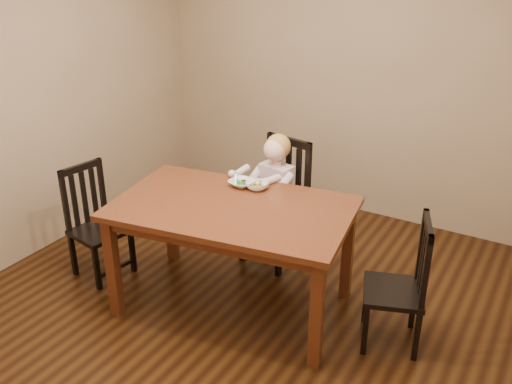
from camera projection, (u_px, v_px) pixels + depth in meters
The scene contains 9 objects.
room at pixel (241, 137), 3.71m from camera, with size 4.01×4.01×2.71m.
dining_table at pixel (232, 218), 4.01m from camera, with size 1.79×1.24×0.83m.
chair_child at pixel (278, 204), 4.74m from camera, with size 0.52×0.50×1.05m.
chair_left at pixel (96, 224), 4.55m from camera, with size 0.44×0.46×0.92m.
chair_right at pixel (401, 286), 3.75m from camera, with size 0.50×0.51×0.93m.
toddler at pixel (275, 188), 4.64m from camera, with size 0.35×0.44×0.61m, color silver, non-canonical shape.
bowl_peas at pixel (242, 183), 4.27m from camera, with size 0.18×0.18×0.04m, color white.
bowl_veg at pixel (257, 186), 4.21m from camera, with size 0.17×0.17×0.05m, color white.
fork at pixel (236, 181), 4.25m from camera, with size 0.07×0.10×0.04m.
Camera 1 is at (1.87, -2.99, 2.57)m, focal length 40.00 mm.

